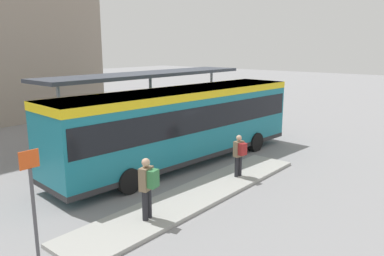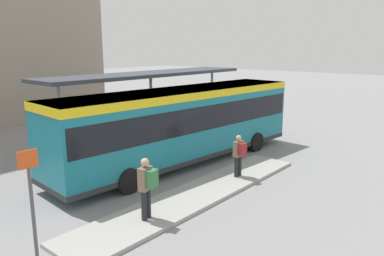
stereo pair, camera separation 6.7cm
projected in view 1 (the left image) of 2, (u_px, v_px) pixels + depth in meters
The scene contains 10 objects.
ground_plane at pixel (183, 162), 16.31m from camera, with size 120.00×120.00×0.00m, color gray.
curb_island at pixel (198, 194), 12.65m from camera, with size 10.29×1.80×0.12m.
city_bus at pixel (183, 120), 15.92m from camera, with size 12.26×3.35×3.20m.
pedestrian_waiting at pixel (148, 185), 10.49m from camera, with size 0.49×0.53×1.81m.
pedestrian_companion at pixel (239, 153), 14.01m from camera, with size 0.43×0.46×1.61m.
bicycle_red at pixel (244, 120), 23.88m from camera, with size 0.48×1.76×0.76m.
bicycle_green at pixel (236, 118), 24.48m from camera, with size 0.48×1.77×0.76m.
bicycle_white at pixel (227, 117), 24.91m from camera, with size 0.48×1.54×0.67m.
station_shelter at pixel (150, 75), 20.55m from camera, with size 13.16×2.58×3.56m.
platform_sign at pixel (33, 205), 8.19m from camera, with size 0.44×0.08×2.80m.
Camera 1 is at (-11.69, -10.35, 4.96)m, focal length 35.00 mm.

